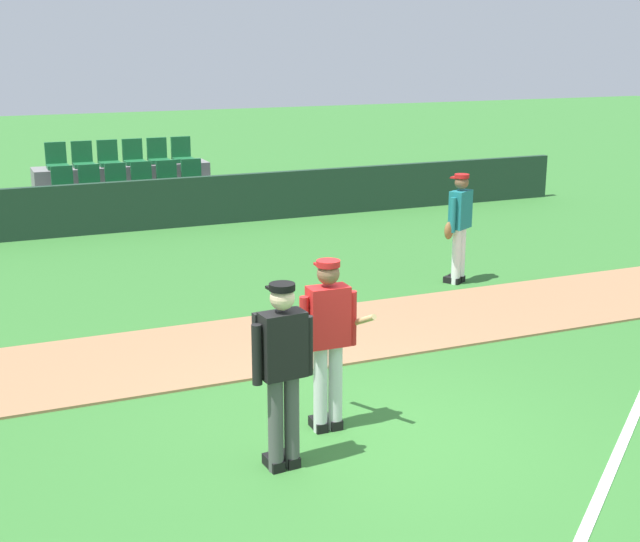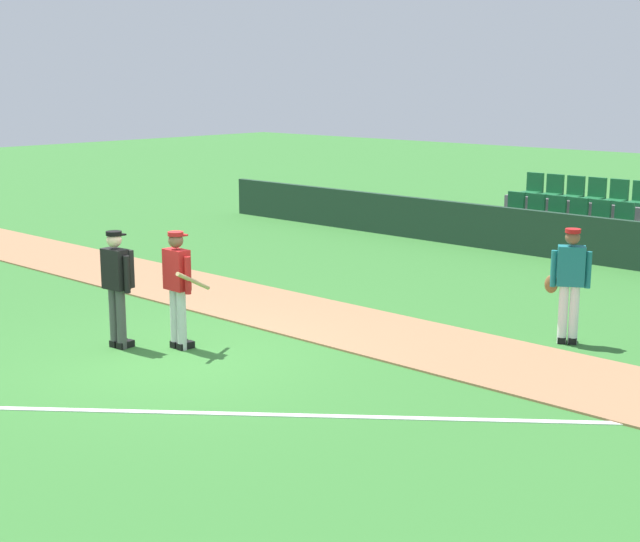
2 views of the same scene
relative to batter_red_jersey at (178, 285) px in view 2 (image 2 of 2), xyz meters
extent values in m
plane|color=#33702D|center=(0.25, -0.31, -0.97)|extent=(80.00, 80.00, 0.00)
cube|color=#9E704C|center=(0.25, 2.63, -0.95)|extent=(28.00, 2.20, 0.03)
cube|color=white|center=(3.25, -0.81, -0.96)|extent=(9.39, 7.63, 0.01)
cube|color=#1E3828|center=(0.25, 10.11, -0.45)|extent=(20.00, 0.16, 1.03)
cube|color=slate|center=(0.25, 11.56, -0.82)|extent=(3.90, 2.10, 0.30)
cube|color=slate|center=(0.25, 11.14, -0.47)|extent=(3.80, 0.85, 0.40)
cube|color=#196033|center=(-1.13, 11.04, -0.22)|extent=(0.44, 0.40, 0.08)
cube|color=#196033|center=(-1.13, 11.26, 0.03)|extent=(0.44, 0.08, 0.50)
cube|color=#196033|center=(-0.58, 11.04, -0.22)|extent=(0.44, 0.40, 0.08)
cube|color=#196033|center=(-0.58, 11.26, 0.03)|extent=(0.44, 0.08, 0.50)
cube|color=#196033|center=(-0.03, 11.04, -0.22)|extent=(0.44, 0.40, 0.08)
cube|color=#196033|center=(-0.03, 11.26, 0.03)|extent=(0.44, 0.08, 0.50)
cube|color=#196033|center=(0.52, 11.04, -0.22)|extent=(0.44, 0.40, 0.08)
cube|color=#196033|center=(0.52, 11.26, 0.03)|extent=(0.44, 0.08, 0.50)
cube|color=#196033|center=(1.07, 11.04, -0.22)|extent=(0.44, 0.40, 0.08)
cube|color=#196033|center=(1.07, 11.26, 0.03)|extent=(0.44, 0.08, 0.50)
cube|color=#196033|center=(1.62, 11.04, -0.22)|extent=(0.44, 0.40, 0.08)
cube|color=#196033|center=(1.62, 11.26, 0.03)|extent=(0.44, 0.08, 0.50)
cube|color=slate|center=(0.25, 11.99, -0.07)|extent=(3.80, 0.85, 0.40)
cube|color=#196033|center=(-1.13, 11.89, 0.18)|extent=(0.44, 0.40, 0.08)
cube|color=#196033|center=(-1.13, 12.11, 0.43)|extent=(0.44, 0.08, 0.50)
cube|color=#196033|center=(-0.58, 11.89, 0.18)|extent=(0.44, 0.40, 0.08)
cube|color=#196033|center=(-0.58, 12.11, 0.43)|extent=(0.44, 0.08, 0.50)
cube|color=#196033|center=(-0.03, 11.89, 0.18)|extent=(0.44, 0.40, 0.08)
cube|color=#196033|center=(-0.03, 12.11, 0.43)|extent=(0.44, 0.08, 0.50)
cube|color=#196033|center=(0.52, 11.89, 0.18)|extent=(0.44, 0.40, 0.08)
cube|color=#196033|center=(0.52, 12.11, 0.43)|extent=(0.44, 0.08, 0.50)
cube|color=#196033|center=(1.07, 11.89, 0.18)|extent=(0.44, 0.40, 0.08)
cube|color=#196033|center=(1.07, 12.11, 0.43)|extent=(0.44, 0.08, 0.50)
cube|color=#196033|center=(1.62, 11.89, 0.18)|extent=(0.44, 0.40, 0.08)
cylinder|color=silver|center=(-0.09, 0.00, -0.52)|extent=(0.14, 0.14, 0.90)
cylinder|color=silver|center=(0.07, -0.01, -0.52)|extent=(0.14, 0.14, 0.90)
cube|color=black|center=(-0.09, 0.06, -0.92)|extent=(0.12, 0.26, 0.10)
cube|color=black|center=(0.07, 0.05, -0.92)|extent=(0.12, 0.26, 0.10)
cube|color=red|center=(-0.01, -0.01, 0.23)|extent=(0.40, 0.23, 0.60)
cylinder|color=red|center=(-0.26, 0.00, 0.18)|extent=(0.09, 0.09, 0.55)
cylinder|color=red|center=(0.24, -0.01, 0.18)|extent=(0.09, 0.09, 0.55)
sphere|color=brown|center=(-0.01, -0.01, 0.66)|extent=(0.22, 0.22, 0.22)
cylinder|color=#B21919|center=(-0.01, -0.01, 0.76)|extent=(0.23, 0.23, 0.06)
cube|color=#B21919|center=(0.00, 0.09, 0.73)|extent=(0.18, 0.12, 0.02)
cylinder|color=tan|center=(0.25, 0.09, 0.08)|extent=(0.28, 0.78, 0.41)
cylinder|color=#4C4C4C|center=(-0.78, -0.60, -0.52)|extent=(0.14, 0.14, 0.90)
cylinder|color=#4C4C4C|center=(-0.62, -0.58, -0.52)|extent=(0.14, 0.14, 0.90)
cube|color=black|center=(-0.78, -0.54, -0.92)|extent=(0.14, 0.27, 0.10)
cube|color=black|center=(-0.62, -0.52, -0.92)|extent=(0.14, 0.27, 0.10)
cube|color=black|center=(-0.70, -0.59, 0.23)|extent=(0.42, 0.25, 0.60)
cylinder|color=black|center=(-0.95, -0.61, 0.18)|extent=(0.09, 0.09, 0.55)
cylinder|color=black|center=(-0.45, -0.57, 0.18)|extent=(0.09, 0.09, 0.55)
sphere|color=beige|center=(-0.70, -0.59, 0.66)|extent=(0.22, 0.22, 0.22)
cylinder|color=black|center=(-0.70, -0.59, 0.76)|extent=(0.23, 0.23, 0.06)
cube|color=black|center=(-0.71, -0.49, 0.73)|extent=(0.19, 0.13, 0.02)
cube|color=black|center=(-0.71, -0.46, 0.23)|extent=(0.45, 0.12, 0.56)
cylinder|color=white|center=(4.02, 4.12, -0.52)|extent=(0.14, 0.14, 0.90)
cylinder|color=white|center=(4.16, 4.20, -0.52)|extent=(0.14, 0.14, 0.90)
cube|color=black|center=(3.99, 4.17, -0.92)|extent=(0.24, 0.28, 0.10)
cube|color=black|center=(4.13, 4.25, -0.92)|extent=(0.24, 0.28, 0.10)
cube|color=#197075|center=(4.09, 4.16, 0.23)|extent=(0.46, 0.39, 0.60)
cylinder|color=#197075|center=(3.87, 4.03, 0.18)|extent=(0.09, 0.09, 0.55)
cylinder|color=#197075|center=(4.30, 4.29, 0.18)|extent=(0.09, 0.09, 0.55)
sphere|color=brown|center=(4.09, 4.16, 0.66)|extent=(0.22, 0.22, 0.22)
cylinder|color=#B21919|center=(4.09, 4.16, 0.76)|extent=(0.23, 0.23, 0.06)
cube|color=#B21919|center=(4.04, 4.25, 0.73)|extent=(0.22, 0.20, 0.02)
ellipsoid|color=brown|center=(3.83, 4.06, -0.07)|extent=(0.23, 0.21, 0.28)
camera|label=1|loc=(-3.22, -7.36, 2.84)|focal=48.84mm
camera|label=2|loc=(10.53, -8.27, 2.97)|focal=51.98mm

